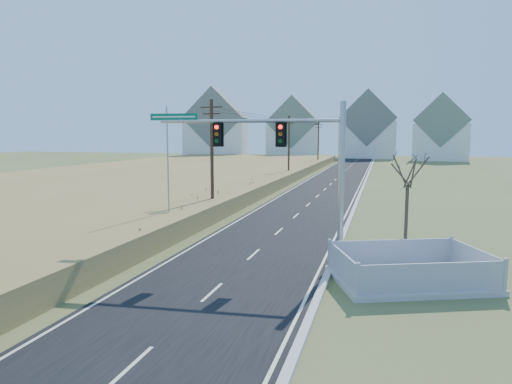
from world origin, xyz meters
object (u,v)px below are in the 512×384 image
Objects in this scene: traffic_signal_mast at (301,167)px; bare_tree at (408,168)px; open_sign at (414,283)px; fence_enclosure at (409,276)px; flagpole at (168,182)px.

bare_tree is (5.00, 2.44, -0.15)m from traffic_signal_mast.
traffic_signal_mast reaches higher than open_sign.
bare_tree reaches higher than fence_enclosure.
traffic_signal_mast is 15.66× the size of open_sign.
traffic_signal_mast is 7.32m from open_sign.
open_sign is (5.13, -2.79, -4.41)m from traffic_signal_mast.
flagpole reaches higher than fence_enclosure.
flagpole is (-14.72, 7.96, 2.90)m from open_sign.
fence_enclosure is 1.10m from open_sign.
bare_tree is at bearing 85.30° from open_sign.
bare_tree is at bearing -10.61° from flagpole.
open_sign is 0.11× the size of bare_tree.
flagpole is at bearing 145.55° from open_sign.
traffic_signal_mast is 5.57m from bare_tree.
open_sign is 6.75m from bare_tree.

